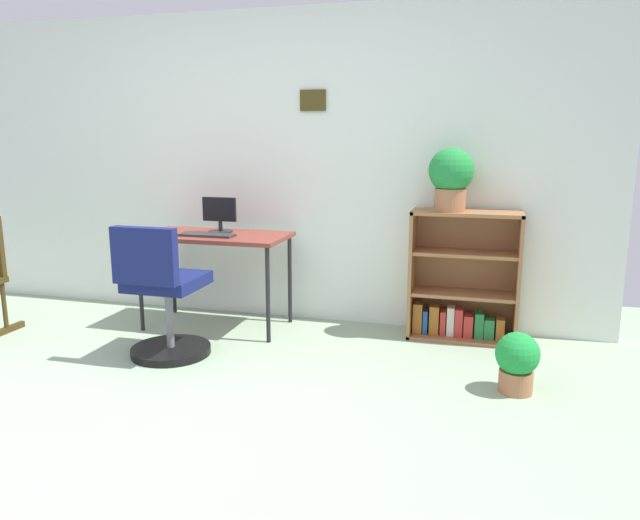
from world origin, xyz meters
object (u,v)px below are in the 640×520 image
potted_plant_floor (517,360)px  potted_plant_on_shelf (451,176)px  keyboard (207,235)px  desk (215,242)px  bookshelf_low (462,283)px  office_chair (163,300)px  monitor (220,215)px

potted_plant_floor → potted_plant_on_shelf: bearing=118.3°
keyboard → desk: bearing=85.0°
desk → bookshelf_low: size_ratio=1.18×
bookshelf_low → desk: bearing=-172.3°
office_chair → desk: bearing=86.3°
desk → keyboard: (-0.01, -0.11, 0.07)m
potted_plant_on_shelf → monitor: bearing=-176.4°
potted_plant_floor → office_chair: bearing=-178.9°
bookshelf_low → potted_plant_on_shelf: 0.77m
keyboard → bookshelf_low: bookshelf_low is taller
desk → monitor: 0.20m
desk → potted_plant_floor: bearing=-17.1°
bookshelf_low → potted_plant_floor: bookshelf_low is taller
monitor → potted_plant_floor: (2.12, -0.73, -0.65)m
bookshelf_low → potted_plant_floor: bearing=-69.0°
keyboard → potted_plant_on_shelf: 1.77m
bookshelf_low → office_chair: bearing=-152.9°
bookshelf_low → potted_plant_floor: (0.34, -0.90, -0.21)m
keyboard → bookshelf_low: 1.86m
keyboard → office_chair: (-0.04, -0.59, -0.33)m
monitor → potted_plant_on_shelf: potted_plant_on_shelf is taller
desk → monitor: bearing=85.7°
office_chair → potted_plant_on_shelf: size_ratio=2.06×
keyboard → potted_plant_floor: 2.27m
monitor → office_chair: monitor is taller
monitor → potted_plant_on_shelf: (1.67, 0.11, 0.31)m
keyboard → office_chair: 0.68m
keyboard → potted_plant_on_shelf: potted_plant_on_shelf is taller
office_chair → bookshelf_low: 2.06m
desk → monitor: monitor is taller
monitor → potted_plant_floor: monitor is taller
desk → potted_plant_floor: desk is taller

